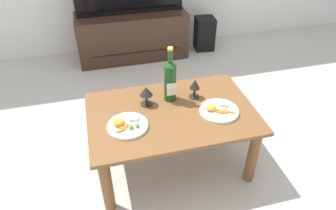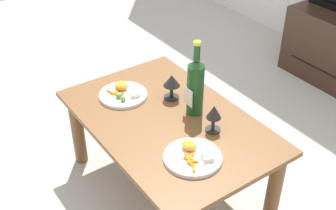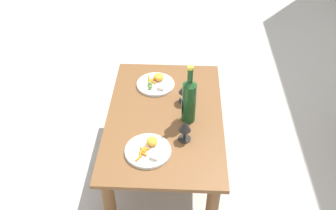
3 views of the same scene
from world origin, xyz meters
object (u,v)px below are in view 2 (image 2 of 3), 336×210
(dinner_plate_left, at_px, (123,94))
(wine_bottle, at_px, (195,85))
(goblet_left, at_px, (172,82))
(dinner_plate_right, at_px, (193,156))
(goblet_right, at_px, (214,114))
(dining_table, at_px, (168,133))

(dinner_plate_left, bearing_deg, wine_bottle, 33.55)
(goblet_left, relative_size, dinner_plate_left, 0.54)
(goblet_left, height_order, dinner_plate_right, goblet_left)
(wine_bottle, relative_size, goblet_right, 2.77)
(wine_bottle, xyz_separation_m, goblet_right, (0.16, -0.02, -0.06))
(goblet_left, bearing_deg, dinner_plate_left, -129.23)
(goblet_left, xyz_separation_m, dinner_plate_right, (0.43, -0.19, -0.08))
(dining_table, distance_m, wine_bottle, 0.28)
(wine_bottle, distance_m, dinner_plate_left, 0.41)
(goblet_right, bearing_deg, dinner_plate_left, -158.29)
(dining_table, relative_size, wine_bottle, 2.80)
(dinner_plate_right, bearing_deg, dining_table, 165.84)
(wine_bottle, bearing_deg, dinner_plate_right, -38.87)
(goblet_left, distance_m, goblet_right, 0.33)
(wine_bottle, height_order, dinner_plate_right, wine_bottle)
(wine_bottle, relative_size, dinner_plate_right, 1.50)
(goblet_left, height_order, goblet_right, goblet_right)
(wine_bottle, distance_m, dinner_plate_right, 0.37)
(goblet_right, distance_m, dinner_plate_right, 0.23)
(dining_table, height_order, dinner_plate_left, dinner_plate_left)
(dining_table, xyz_separation_m, goblet_right, (0.19, 0.12, 0.18))
(dining_table, bearing_deg, wine_bottle, 79.76)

